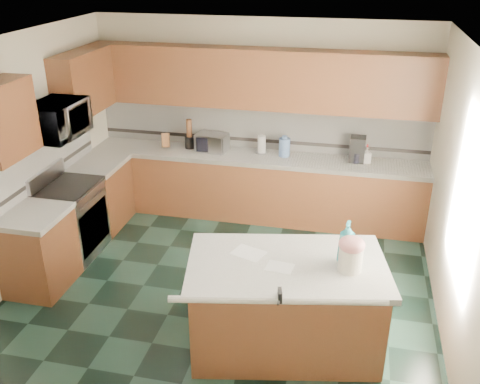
% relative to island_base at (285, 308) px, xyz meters
% --- Properties ---
extents(floor, '(4.60, 4.60, 0.00)m').
position_rel_island_base_xyz_m(floor, '(-0.80, 0.63, -0.43)').
color(floor, black).
rests_on(floor, ground).
extents(ceiling, '(4.60, 4.60, 0.00)m').
position_rel_island_base_xyz_m(ceiling, '(-0.80, 0.63, 2.27)').
color(ceiling, white).
rests_on(ceiling, ground).
extents(wall_back, '(4.60, 0.04, 2.70)m').
position_rel_island_base_xyz_m(wall_back, '(-0.80, 2.95, 0.92)').
color(wall_back, beige).
rests_on(wall_back, ground).
extents(wall_front, '(4.60, 0.04, 2.70)m').
position_rel_island_base_xyz_m(wall_front, '(-0.80, -1.69, 0.92)').
color(wall_front, beige).
rests_on(wall_front, ground).
extents(wall_left, '(0.04, 4.60, 2.70)m').
position_rel_island_base_xyz_m(wall_left, '(-3.12, 0.63, 0.92)').
color(wall_left, beige).
rests_on(wall_left, ground).
extents(wall_right, '(0.04, 4.60, 2.70)m').
position_rel_island_base_xyz_m(wall_right, '(1.52, 0.63, 0.92)').
color(wall_right, beige).
rests_on(wall_right, ground).
extents(back_base_cab, '(4.60, 0.60, 0.86)m').
position_rel_island_base_xyz_m(back_base_cab, '(-0.80, 2.63, 0.00)').
color(back_base_cab, black).
rests_on(back_base_cab, ground).
extents(back_countertop, '(4.60, 0.64, 0.06)m').
position_rel_island_base_xyz_m(back_countertop, '(-0.80, 2.63, 0.46)').
color(back_countertop, white).
rests_on(back_countertop, back_base_cab).
extents(back_upper_cab, '(4.60, 0.33, 0.78)m').
position_rel_island_base_xyz_m(back_upper_cab, '(-0.80, 2.76, 1.51)').
color(back_upper_cab, black).
rests_on(back_upper_cab, wall_back).
extents(back_backsplash, '(4.60, 0.02, 0.63)m').
position_rel_island_base_xyz_m(back_backsplash, '(-0.80, 2.92, 0.81)').
color(back_backsplash, silver).
rests_on(back_backsplash, back_countertop).
extents(back_accent_band, '(4.60, 0.01, 0.05)m').
position_rel_island_base_xyz_m(back_accent_band, '(-0.80, 2.91, 0.61)').
color(back_accent_band, black).
rests_on(back_accent_band, back_countertop).
extents(left_base_cab_rear, '(0.60, 0.82, 0.86)m').
position_rel_island_base_xyz_m(left_base_cab_rear, '(-2.80, 1.92, 0.00)').
color(left_base_cab_rear, black).
rests_on(left_base_cab_rear, ground).
extents(left_counter_rear, '(0.64, 0.82, 0.06)m').
position_rel_island_base_xyz_m(left_counter_rear, '(-2.80, 1.92, 0.46)').
color(left_counter_rear, white).
rests_on(left_counter_rear, left_base_cab_rear).
extents(left_base_cab_front, '(0.60, 0.72, 0.86)m').
position_rel_island_base_xyz_m(left_base_cab_front, '(-2.80, 0.39, 0.00)').
color(left_base_cab_front, black).
rests_on(left_base_cab_front, ground).
extents(left_counter_front, '(0.64, 0.72, 0.06)m').
position_rel_island_base_xyz_m(left_counter_front, '(-2.80, 0.39, 0.46)').
color(left_counter_front, white).
rests_on(left_counter_front, left_base_cab_front).
extents(left_backsplash, '(0.02, 2.30, 0.63)m').
position_rel_island_base_xyz_m(left_backsplash, '(-3.09, 1.18, 0.81)').
color(left_backsplash, silver).
rests_on(left_backsplash, wall_left).
extents(left_accent_band, '(0.01, 2.30, 0.05)m').
position_rel_island_base_xyz_m(left_accent_band, '(-3.09, 1.18, 0.61)').
color(left_accent_band, black).
rests_on(left_accent_band, wall_left).
extents(left_upper_cab_rear, '(0.33, 1.09, 0.78)m').
position_rel_island_base_xyz_m(left_upper_cab_rear, '(-2.94, 2.05, 1.51)').
color(left_upper_cab_rear, black).
rests_on(left_upper_cab_rear, wall_left).
extents(left_upper_cab_front, '(0.33, 0.72, 0.78)m').
position_rel_island_base_xyz_m(left_upper_cab_front, '(-2.94, 0.39, 1.51)').
color(left_upper_cab_front, black).
rests_on(left_upper_cab_front, wall_left).
extents(range_body, '(0.60, 0.76, 0.88)m').
position_rel_island_base_xyz_m(range_body, '(-2.80, 1.13, 0.01)').
color(range_body, '#B7B7BC').
rests_on(range_body, ground).
extents(range_oven_door, '(0.02, 0.68, 0.55)m').
position_rel_island_base_xyz_m(range_oven_door, '(-2.51, 1.13, -0.03)').
color(range_oven_door, black).
rests_on(range_oven_door, range_body).
extents(range_cooktop, '(0.62, 0.78, 0.04)m').
position_rel_island_base_xyz_m(range_cooktop, '(-2.80, 1.13, 0.47)').
color(range_cooktop, black).
rests_on(range_cooktop, range_body).
extents(range_handle, '(0.02, 0.66, 0.02)m').
position_rel_island_base_xyz_m(range_handle, '(-2.48, 1.13, 0.35)').
color(range_handle, '#B7B7BC').
rests_on(range_handle, range_body).
extents(range_backguard, '(0.06, 0.76, 0.18)m').
position_rel_island_base_xyz_m(range_backguard, '(-3.06, 1.13, 0.59)').
color(range_backguard, '#B7B7BC').
rests_on(range_backguard, range_body).
extents(microwave, '(0.50, 0.73, 0.41)m').
position_rel_island_base_xyz_m(microwave, '(-2.80, 1.13, 1.30)').
color(microwave, '#B7B7BC').
rests_on(microwave, wall_left).
extents(island_base, '(1.85, 1.28, 0.86)m').
position_rel_island_base_xyz_m(island_base, '(0.00, 0.00, 0.00)').
color(island_base, black).
rests_on(island_base, ground).
extents(island_top, '(1.96, 1.39, 0.06)m').
position_rel_island_base_xyz_m(island_top, '(0.00, 0.00, 0.46)').
color(island_top, white).
rests_on(island_top, island_base).
extents(island_bullnose, '(1.77, 0.41, 0.06)m').
position_rel_island_base_xyz_m(island_bullnose, '(0.00, -0.53, 0.46)').
color(island_bullnose, white).
rests_on(island_bullnose, island_base).
extents(treat_jar, '(0.24, 0.24, 0.22)m').
position_rel_island_base_xyz_m(treat_jar, '(0.55, 0.01, 0.60)').
color(treat_jar, white).
rests_on(treat_jar, island_top).
extents(treat_jar_lid, '(0.23, 0.23, 0.14)m').
position_rel_island_base_xyz_m(treat_jar_lid, '(0.55, 0.01, 0.75)').
color(treat_jar_lid, '#D68688').
rests_on(treat_jar_lid, treat_jar).
extents(treat_jar_knob, '(0.08, 0.03, 0.03)m').
position_rel_island_base_xyz_m(treat_jar_knob, '(0.55, 0.01, 0.79)').
color(treat_jar_knob, tan).
rests_on(treat_jar_knob, treat_jar_lid).
extents(treat_jar_knob_end_l, '(0.04, 0.04, 0.04)m').
position_rel_island_base_xyz_m(treat_jar_knob_end_l, '(0.51, 0.01, 0.79)').
color(treat_jar_knob_end_l, tan).
rests_on(treat_jar_knob_end_l, treat_jar_lid).
extents(treat_jar_knob_end_r, '(0.04, 0.04, 0.04)m').
position_rel_island_base_xyz_m(treat_jar_knob_end_r, '(0.59, 0.01, 0.79)').
color(treat_jar_knob_end_r, tan).
rests_on(treat_jar_knob_end_r, treat_jar_lid).
extents(soap_bottle_island, '(0.18, 0.18, 0.41)m').
position_rel_island_base_xyz_m(soap_bottle_island, '(0.51, 0.12, 0.70)').
color(soap_bottle_island, teal).
rests_on(soap_bottle_island, island_top).
extents(paper_sheet_a, '(0.26, 0.20, 0.00)m').
position_rel_island_base_xyz_m(paper_sheet_a, '(-0.06, -0.08, 0.49)').
color(paper_sheet_a, white).
rests_on(paper_sheet_a, island_top).
extents(paper_sheet_b, '(0.35, 0.30, 0.00)m').
position_rel_island_base_xyz_m(paper_sheet_b, '(-0.38, 0.10, 0.49)').
color(paper_sheet_b, white).
rests_on(paper_sheet_b, island_top).
extents(clamp_body, '(0.05, 0.11, 0.10)m').
position_rel_island_base_xyz_m(clamp_body, '(0.01, -0.51, 0.50)').
color(clamp_body, black).
rests_on(clamp_body, island_top).
extents(clamp_handle, '(0.02, 0.07, 0.02)m').
position_rel_island_base_xyz_m(clamp_handle, '(0.01, -0.58, 0.48)').
color(clamp_handle, black).
rests_on(clamp_handle, island_top).
extents(knife_block, '(0.14, 0.17, 0.22)m').
position_rel_island_base_xyz_m(knife_block, '(-2.11, 2.68, 0.59)').
color(knife_block, '#472814').
rests_on(knife_block, back_countertop).
extents(utensil_crock, '(0.14, 0.14, 0.17)m').
position_rel_island_base_xyz_m(utensil_crock, '(-1.77, 2.71, 0.57)').
color(utensil_crock, black).
rests_on(utensil_crock, back_countertop).
extents(utensil_bundle, '(0.08, 0.08, 0.25)m').
position_rel_island_base_xyz_m(utensil_bundle, '(-1.77, 2.71, 0.78)').
color(utensil_bundle, '#472814').
rests_on(utensil_bundle, utensil_crock).
extents(toaster_oven, '(0.46, 0.36, 0.24)m').
position_rel_island_base_xyz_m(toaster_oven, '(-1.43, 2.68, 0.61)').
color(toaster_oven, '#B7B7BC').
rests_on(toaster_oven, back_countertop).
extents(toaster_oven_door, '(0.38, 0.01, 0.20)m').
position_rel_island_base_xyz_m(toaster_oven_door, '(-1.43, 2.54, 0.61)').
color(toaster_oven_door, black).
rests_on(toaster_oven_door, toaster_oven).
extents(paper_towel, '(0.11, 0.11, 0.25)m').
position_rel_island_base_xyz_m(paper_towel, '(-0.74, 2.73, 0.61)').
color(paper_towel, white).
rests_on(paper_towel, back_countertop).
extents(paper_towel_base, '(0.17, 0.17, 0.01)m').
position_rel_island_base_xyz_m(paper_towel_base, '(-0.74, 2.73, 0.50)').
color(paper_towel_base, '#B7B7BC').
rests_on(paper_towel_base, back_countertop).
extents(water_jug, '(0.15, 0.15, 0.25)m').
position_rel_island_base_xyz_m(water_jug, '(-0.42, 2.69, 0.61)').
color(water_jug, '#6185C3').
rests_on(water_jug, back_countertop).
extents(water_jug_neck, '(0.07, 0.07, 0.04)m').
position_rel_island_base_xyz_m(water_jug_neck, '(-0.42, 2.69, 0.76)').
color(water_jug_neck, '#6185C3').
rests_on(water_jug_neck, water_jug).
extents(coffee_maker, '(0.20, 0.22, 0.33)m').
position_rel_island_base_xyz_m(coffee_maker, '(0.54, 2.71, 0.66)').
color(coffee_maker, black).
rests_on(coffee_maker, back_countertop).
extents(coffee_carafe, '(0.14, 0.14, 0.14)m').
position_rel_island_base_xyz_m(coffee_carafe, '(0.54, 2.66, 0.56)').
color(coffee_carafe, black).
rests_on(coffee_carafe, back_countertop).
extents(soap_bottle_back, '(0.13, 0.13, 0.22)m').
position_rel_island_base_xyz_m(soap_bottle_back, '(0.67, 2.68, 0.60)').
color(soap_bottle_back, white).
rests_on(soap_bottle_back, back_countertop).
extents(soap_back_cap, '(0.02, 0.02, 0.03)m').
position_rel_island_base_xyz_m(soap_back_cap, '(0.67, 2.68, 0.72)').
color(soap_back_cap, red).
rests_on(soap_back_cap, soap_bottle_back).
extents(window_light_proxy, '(0.02, 1.40, 1.10)m').
position_rel_island_base_xyz_m(window_light_proxy, '(1.49, 0.43, 1.07)').
color(window_light_proxy, white).
rests_on(window_light_proxy, wall_right).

